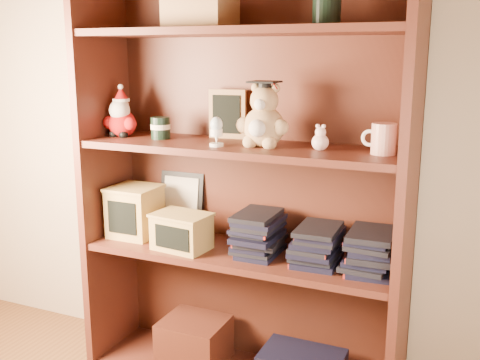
{
  "coord_description": "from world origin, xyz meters",
  "views": [
    {
      "loc": [
        0.84,
        -0.5,
        1.26
      ],
      "look_at": [
        0.05,
        1.3,
        0.82
      ],
      "focal_mm": 42.0,
      "sensor_mm": 36.0,
      "label": 1
    }
  ],
  "objects_px": {
    "grad_teddy_bear": "(263,121)",
    "bookcase": "(245,188)",
    "treats_box": "(135,211)",
    "teacher_mug": "(383,139)"
  },
  "relations": [
    {
      "from": "bookcase",
      "to": "teacher_mug",
      "type": "relative_size",
      "value": 14.23
    },
    {
      "from": "grad_teddy_bear",
      "to": "teacher_mug",
      "type": "distance_m",
      "value": 0.41
    },
    {
      "from": "treats_box",
      "to": "grad_teddy_bear",
      "type": "bearing_deg",
      "value": -0.64
    },
    {
      "from": "bookcase",
      "to": "teacher_mug",
      "type": "height_order",
      "value": "bookcase"
    },
    {
      "from": "bookcase",
      "to": "grad_teddy_bear",
      "type": "height_order",
      "value": "bookcase"
    },
    {
      "from": "grad_teddy_bear",
      "to": "treats_box",
      "type": "relative_size",
      "value": 1.15
    },
    {
      "from": "teacher_mug",
      "to": "grad_teddy_bear",
      "type": "bearing_deg",
      "value": -179.02
    },
    {
      "from": "grad_teddy_bear",
      "to": "bookcase",
      "type": "bearing_deg",
      "value": 148.44
    },
    {
      "from": "teacher_mug",
      "to": "treats_box",
      "type": "distance_m",
      "value": 1.02
    },
    {
      "from": "grad_teddy_bear",
      "to": "teacher_mug",
      "type": "height_order",
      "value": "grad_teddy_bear"
    }
  ]
}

